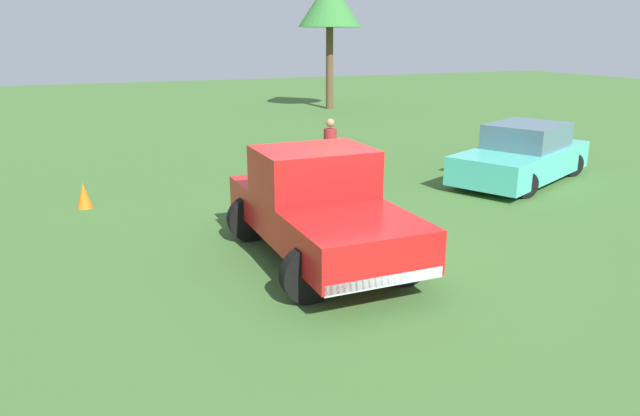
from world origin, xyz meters
name	(u,v)px	position (x,y,z in m)	size (l,w,h in m)	color
ground_plane	(345,255)	(0.00, 0.00, 0.00)	(80.00, 80.00, 0.00)	#3D662D
pickup_truck	(317,203)	(-0.49, 0.04, 0.95)	(2.35, 4.41, 1.83)	black
sedan_near	(522,156)	(6.37, 3.04, 0.65)	(4.79, 3.53, 1.44)	black
person_bystander	(330,147)	(1.83, 4.76, 0.90)	(0.45, 0.45, 1.61)	black
tree_back_left	(330,4)	(8.06, 18.90, 4.96)	(3.07, 3.07, 6.15)	brown
traffic_cone	(84,195)	(-3.95, 4.75, 0.28)	(0.32, 0.32, 0.55)	orange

